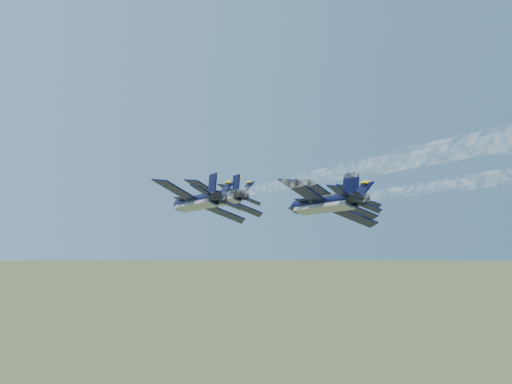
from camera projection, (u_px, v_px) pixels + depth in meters
jet_lead at (221, 198)px, 108.18m from camera, size 10.90×15.83×5.40m
jet_left at (196, 201)px, 91.68m from camera, size 10.90×15.83×5.40m
jet_right at (332, 200)px, 99.90m from camera, size 10.90×15.83×5.40m
jet_slot at (323, 203)px, 83.74m from camera, size 10.90×15.83×5.40m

